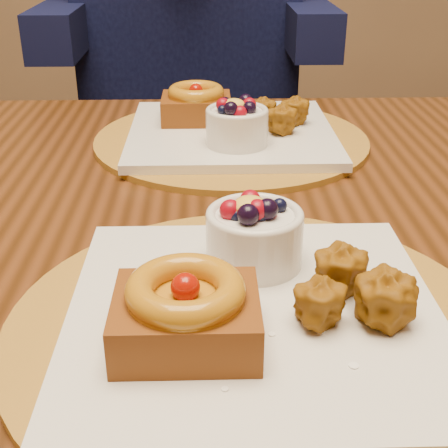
{
  "coord_description": "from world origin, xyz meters",
  "views": [
    {
      "loc": [
        0.05,
        -0.61,
        1.04
      ],
      "look_at": [
        0.06,
        -0.17,
        0.82
      ],
      "focal_mm": 50.0,
      "sensor_mm": 36.0,
      "label": 1
    }
  ],
  "objects": [
    {
      "name": "chair_far",
      "position": [
        -0.01,
        0.85,
        0.51
      ],
      "size": [
        0.56,
        0.56,
        0.92
      ],
      "rotation": [
        0.0,
        0.0,
        0.31
      ],
      "color": "black",
      "rests_on": "ground"
    },
    {
      "name": "place_setting_near",
      "position": [
        0.08,
        -0.21,
        0.78
      ],
      "size": [
        0.38,
        0.38,
        0.08
      ],
      "color": "brown",
      "rests_on": "dining_table"
    },
    {
      "name": "place_setting_far",
      "position": [
        0.08,
        0.22,
        0.78
      ],
      "size": [
        0.38,
        0.38,
        0.08
      ],
      "color": "brown",
      "rests_on": "dining_table"
    },
    {
      "name": "dining_table",
      "position": [
        0.08,
        0.0,
        0.68
      ],
      "size": [
        1.6,
        0.9,
        0.76
      ],
      "color": "#331A09",
      "rests_on": "ground"
    }
  ]
}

